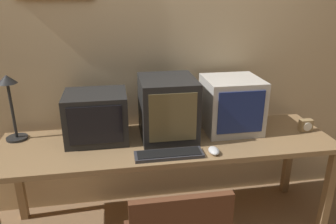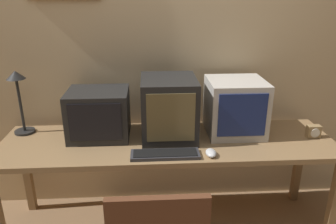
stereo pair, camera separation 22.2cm
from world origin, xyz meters
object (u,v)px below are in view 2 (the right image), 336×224
object	(u,v)px
desk_lamp	(18,92)
monitor_center	(169,108)
desk_clock	(313,132)
monitor_left	(99,114)
mouse_near_keyboard	(211,153)
monitor_right	(235,107)
keyboard_main	(165,154)

from	to	relation	value
desk_lamp	monitor_center	bearing A→B (deg)	-6.82
desk_clock	desk_lamp	size ratio (longest dim) A/B	0.20
monitor_left	monitor_center	size ratio (longest dim) A/B	0.98
monitor_left	mouse_near_keyboard	distance (m)	0.84
monitor_right	desk_clock	distance (m)	0.58
keyboard_main	desk_clock	distance (m)	1.09
monitor_center	keyboard_main	xyz separation A→B (m)	(-0.04, -0.30, -0.20)
desk_lamp	mouse_near_keyboard	bearing A→B (deg)	-18.64
monitor_right	desk_lamp	bearing A→B (deg)	176.78
monitor_left	desk_lamp	distance (m)	0.59
keyboard_main	desk_clock	bearing A→B (deg)	11.32
monitor_center	desk_clock	distance (m)	1.05
monitor_center	monitor_right	bearing A→B (deg)	4.73
monitor_right	mouse_near_keyboard	xyz separation A→B (m)	(-0.23, -0.36, -0.18)
keyboard_main	mouse_near_keyboard	distance (m)	0.29
mouse_near_keyboard	desk_clock	bearing A→B (deg)	16.18
mouse_near_keyboard	monitor_center	bearing A→B (deg)	128.40
monitor_center	keyboard_main	world-z (taller)	monitor_center
monitor_left	keyboard_main	bearing A→B (deg)	-36.85
monitor_left	mouse_near_keyboard	xyz separation A→B (m)	(0.74, -0.35, -0.15)
monitor_left	mouse_near_keyboard	world-z (taller)	monitor_left
monitor_center	desk_lamp	bearing A→B (deg)	173.18
monitor_right	desk_clock	xyz separation A→B (m)	(0.54, -0.13, -0.15)
monitor_right	desk_clock	size ratio (longest dim) A/B	4.31
monitor_right	keyboard_main	bearing A→B (deg)	-146.83
mouse_near_keyboard	desk_lamp	bearing A→B (deg)	161.36
keyboard_main	desk_clock	size ratio (longest dim) A/B	4.72
monitor_center	desk_lamp	size ratio (longest dim) A/B	0.92
monitor_right	keyboard_main	xyz separation A→B (m)	(-0.53, -0.34, -0.19)
monitor_right	desk_lamp	distance (m)	1.55
desk_lamp	monitor_left	bearing A→B (deg)	-9.26
monitor_left	desk_clock	bearing A→B (deg)	-4.66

